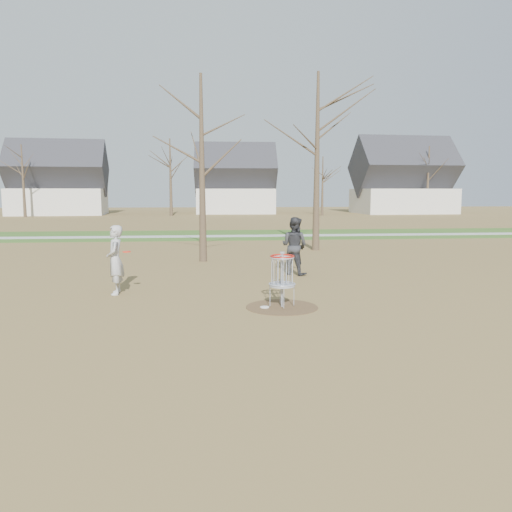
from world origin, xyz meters
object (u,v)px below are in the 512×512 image
at_px(player_standing, 115,260).
at_px(player_throwing, 294,246).
at_px(disc_grounded, 265,307).
at_px(disc_golf_basket, 282,271).

height_order(player_standing, player_throwing, player_throwing).
xyz_separation_m(player_standing, disc_grounded, (3.95, -2.08, -0.95)).
bearing_deg(disc_golf_basket, disc_grounded, -176.34).
relative_size(player_throwing, disc_golf_basket, 1.48).
relative_size(player_standing, disc_golf_basket, 1.43).
height_order(player_standing, disc_grounded, player_standing).
xyz_separation_m(player_standing, player_throwing, (5.55, 2.80, 0.03)).
bearing_deg(disc_grounded, player_standing, 152.29).
distance_m(player_throwing, disc_grounded, 5.22).
bearing_deg(player_standing, disc_golf_basket, 58.94).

